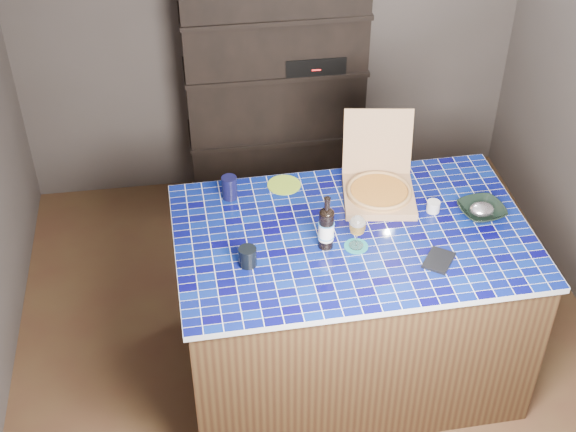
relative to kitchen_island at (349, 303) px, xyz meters
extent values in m
plane|color=brown|center=(-0.17, 0.22, -0.50)|extent=(3.50, 3.50, 0.00)
plane|color=#4E4743|center=(-0.17, 1.97, 0.75)|extent=(3.50, 0.00, 3.50)
cube|color=black|center=(-0.17, 1.75, 0.40)|extent=(1.20, 0.40, 1.80)
cube|color=black|center=(0.08, 1.70, 0.63)|extent=(0.40, 0.32, 0.12)
cube|color=#47331C|center=(0.00, 0.00, -0.02)|extent=(1.80, 1.15, 0.96)
cube|color=#060444|center=(0.00, 0.00, 0.48)|extent=(1.85, 1.20, 0.03)
cube|color=#AC7859|center=(0.19, 0.26, 0.52)|extent=(0.42, 0.42, 0.04)
cube|color=#AC7859|center=(0.23, 0.48, 0.72)|extent=(0.38, 0.14, 0.37)
cylinder|color=#A97B46|center=(0.19, 0.26, 0.54)|extent=(0.35, 0.35, 0.01)
cylinder|color=maroon|center=(0.19, 0.26, 0.56)|extent=(0.30, 0.30, 0.01)
torus|color=#A97B46|center=(0.19, 0.26, 0.56)|extent=(0.35, 0.35, 0.02)
cylinder|color=black|center=(-0.16, -0.08, 0.60)|extent=(0.07, 0.07, 0.21)
ellipsoid|color=black|center=(-0.16, -0.08, 0.71)|extent=(0.07, 0.07, 0.04)
cylinder|color=black|center=(-0.16, -0.08, 0.76)|extent=(0.03, 0.03, 0.08)
cylinder|color=white|center=(-0.16, -0.08, 0.59)|extent=(0.08, 0.08, 0.09)
cylinder|color=#3B84C9|center=(-0.16, -0.08, 0.56)|extent=(0.08, 0.08, 0.01)
cylinder|color=#3B84C9|center=(-0.16, -0.08, 0.64)|extent=(0.08, 0.08, 0.01)
cylinder|color=#167672|center=(-0.01, -0.11, 0.50)|extent=(0.12, 0.12, 0.01)
cylinder|color=white|center=(-0.01, -0.11, 0.51)|extent=(0.07, 0.07, 0.01)
cylinder|color=white|center=(-0.01, -0.11, 0.55)|extent=(0.01, 0.01, 0.08)
ellipsoid|color=white|center=(-0.01, -0.11, 0.63)|extent=(0.08, 0.08, 0.11)
cylinder|color=#C48E1F|center=(-0.01, -0.11, 0.62)|extent=(0.07, 0.07, 0.05)
cylinder|color=white|center=(-0.01, -0.11, 0.65)|extent=(0.07, 0.07, 0.02)
cylinder|color=black|center=(-0.56, -0.16, 0.55)|extent=(0.09, 0.09, 0.10)
cube|color=black|center=(0.37, -0.28, 0.50)|extent=(0.20, 0.21, 0.01)
imported|color=black|center=(0.69, 0.05, 0.53)|extent=(0.27, 0.27, 0.06)
ellipsoid|color=silver|center=(0.69, 0.05, 0.54)|extent=(0.13, 0.11, 0.06)
cylinder|color=silver|center=(0.45, 0.12, 0.53)|extent=(0.07, 0.07, 0.06)
cylinder|color=black|center=(-0.60, 0.39, 0.56)|extent=(0.08, 0.08, 0.13)
cylinder|color=#8CB627|center=(-0.29, 0.46, 0.50)|extent=(0.19, 0.19, 0.01)
camera|label=1|loc=(-0.79, -3.07, 3.09)|focal=50.00mm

